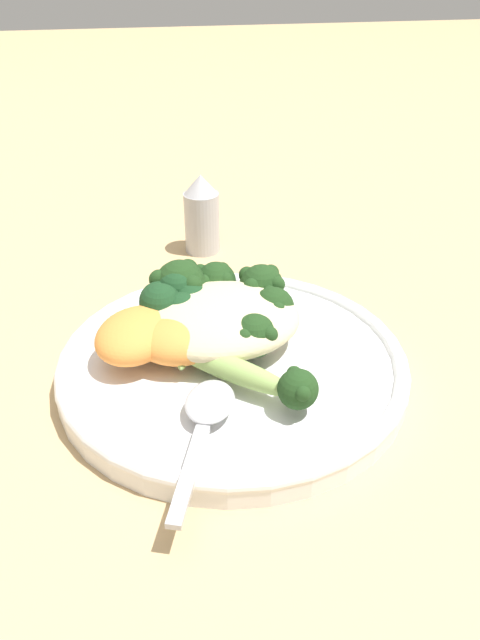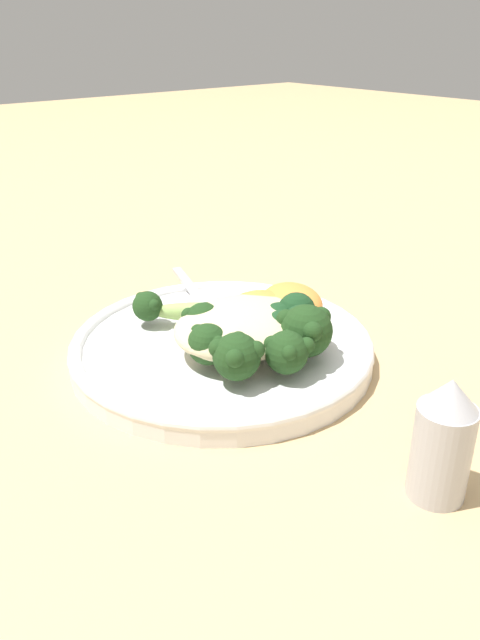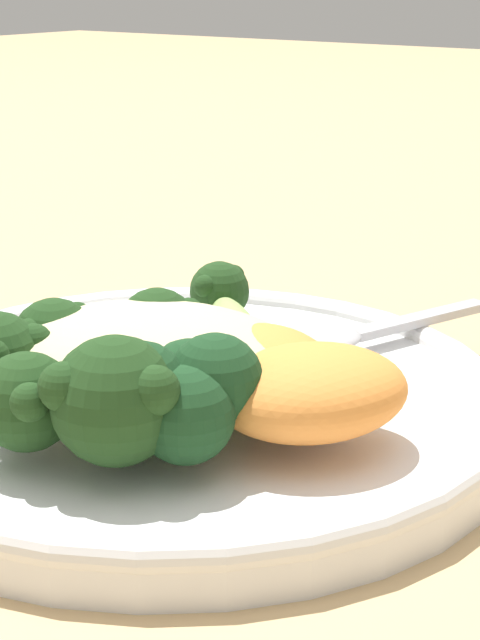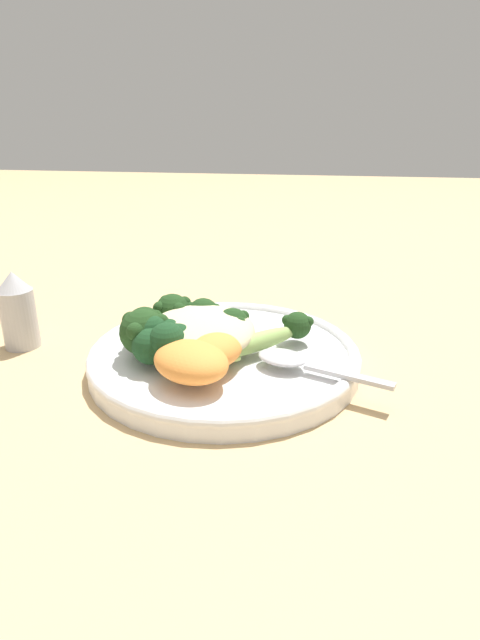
{
  "view_description": "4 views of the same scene",
  "coord_description": "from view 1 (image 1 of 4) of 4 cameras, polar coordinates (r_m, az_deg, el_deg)",
  "views": [
    {
      "loc": [
        -0.06,
        -0.38,
        0.29
      ],
      "look_at": [
        0.01,
        -0.0,
        0.05
      ],
      "focal_mm": 35.0,
      "sensor_mm": 36.0,
      "label": 1
    },
    {
      "loc": [
        0.3,
        0.37,
        0.27
      ],
      "look_at": [
        -0.01,
        0.0,
        0.04
      ],
      "focal_mm": 35.0,
      "sensor_mm": 36.0,
      "label": 2
    },
    {
      "loc": [
        -0.25,
        0.3,
        0.18
      ],
      "look_at": [
        -0.02,
        -0.02,
        0.05
      ],
      "focal_mm": 60.0,
      "sensor_mm": 36.0,
      "label": 3
    },
    {
      "loc": [
        -0.43,
        -0.1,
        0.22
      ],
      "look_at": [
        0.0,
        -0.02,
        0.05
      ],
      "focal_mm": 28.0,
      "sensor_mm": 36.0,
      "label": 4
    }
  ],
  "objects": [
    {
      "name": "broccoli_stalk_2",
      "position": [
        0.48,
        1.53,
        0.29
      ],
      "size": [
        0.11,
        0.06,
        0.03
      ],
      "rotation": [
        0.0,
        0.0,
        0.41
      ],
      "color": "#8EB25B",
      "rests_on": "plate"
    },
    {
      "name": "sweet_potato_chunk_1",
      "position": [
        0.47,
        -9.49,
        -1.35
      ],
      "size": [
        0.09,
        0.09,
        0.03
      ],
      "primitive_type": "ellipsoid",
      "rotation": [
        0.0,
        0.0,
        1.01
      ],
      "color": "orange",
      "rests_on": "plate"
    },
    {
      "name": "broccoli_stalk_4",
      "position": [
        0.51,
        -2.92,
        2.45
      ],
      "size": [
        0.06,
        0.11,
        0.03
      ],
      "rotation": [
        0.0,
        0.0,
        1.16
      ],
      "color": "#8EB25B",
      "rests_on": "plate"
    },
    {
      "name": "broccoli_stalk_3",
      "position": [
        0.5,
        0.51,
        1.87
      ],
      "size": [
        0.11,
        0.1,
        0.04
      ],
      "rotation": [
        0.0,
        0.0,
        0.72
      ],
      "color": "#8EB25B",
      "rests_on": "plate"
    },
    {
      "name": "broccoli_stalk_5",
      "position": [
        0.51,
        -5.47,
        2.52
      ],
      "size": [
        0.05,
        0.12,
        0.04
      ],
      "rotation": [
        0.0,
        0.0,
        1.47
      ],
      "color": "#8EB25B",
      "rests_on": "plate"
    },
    {
      "name": "ground_plane",
      "position": [
        0.49,
        -0.81,
        -4.59
      ],
      "size": [
        4.0,
        4.0,
        0.0
      ],
      "primitive_type": "plane",
      "color": "tan"
    },
    {
      "name": "quinoa_mound",
      "position": [
        0.48,
        -1.93,
        0.09
      ],
      "size": [
        0.13,
        0.11,
        0.03
      ],
      "primitive_type": "ellipsoid",
      "color": "beige",
      "rests_on": "plate"
    },
    {
      "name": "broccoli_stalk_1",
      "position": [
        0.46,
        0.0,
        -1.73
      ],
      "size": [
        0.09,
        0.03,
        0.03
      ],
      "rotation": [
        0.0,
        0.0,
        -0.05
      ],
      "color": "#8EB25B",
      "rests_on": "plate"
    },
    {
      "name": "spoon",
      "position": [
        0.41,
        -3.06,
        -8.45
      ],
      "size": [
        0.06,
        0.12,
        0.01
      ],
      "rotation": [
        0.0,
        0.0,
        4.38
      ],
      "color": "#B7B7BC",
      "rests_on": "plate"
    },
    {
      "name": "plate",
      "position": [
        0.47,
        -0.51,
        -4.01
      ],
      "size": [
        0.26,
        0.26,
        0.02
      ],
      "color": "white",
      "rests_on": "ground_plane"
    },
    {
      "name": "sweet_potato_chunk_0",
      "position": [
        0.46,
        -5.97,
        -1.89
      ],
      "size": [
        0.08,
        0.07,
        0.03
      ],
      "primitive_type": "ellipsoid",
      "rotation": [
        0.0,
        0.0,
        2.72
      ],
      "color": "orange",
      "rests_on": "plate"
    },
    {
      "name": "kale_tuft",
      "position": [
        0.49,
        -6.04,
        1.61
      ],
      "size": [
        0.06,
        0.06,
        0.04
      ],
      "color": "#193D1E",
      "rests_on": "plate"
    },
    {
      "name": "broccoli_stalk_0",
      "position": [
        0.43,
        1.34,
        -5.1
      ],
      "size": [
        0.1,
        0.1,
        0.03
      ],
      "rotation": [
        0.0,
        0.0,
        -0.75
      ],
      "color": "#8EB25B",
      "rests_on": "plate"
    },
    {
      "name": "salt_shaker",
      "position": [
        0.65,
        -3.52,
        9.62
      ],
      "size": [
        0.04,
        0.04,
        0.08
      ],
      "color": "#B2B2B7",
      "rests_on": "ground_plane"
    }
  ]
}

